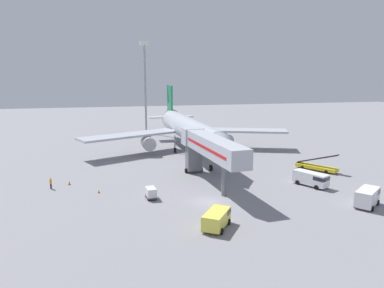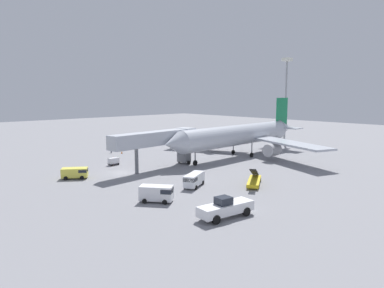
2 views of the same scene
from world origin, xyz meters
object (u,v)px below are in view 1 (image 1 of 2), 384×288
Objects in this scene: safety_cone_alpha at (99,191)px; safety_cone_bravo at (69,183)px; jet_bridge at (209,147)px; ground_crew_worker_foreground at (51,183)px; airplane_at_gate at (188,129)px; service_van_near_right at (368,196)px; service_van_far_center at (312,178)px; baggage_cart_near_left at (151,193)px; belt_loader_truck at (317,166)px; service_van_far_right at (217,218)px; apron_light_mast at (145,70)px.

safety_cone_bravo reaches higher than safety_cone_alpha.
jet_bridge reaches higher than ground_crew_worker_foreground.
airplane_at_gate reaches higher than service_van_near_right.
safety_cone_bravo is at bearing 33.36° from ground_crew_worker_foreground.
service_van_far_center is at bearing -10.86° from ground_crew_worker_foreground.
baggage_cart_near_left is (-9.60, -5.05, -5.04)m from jet_bridge.
service_van_far_center is 37.43m from safety_cone_bravo.
belt_loader_truck is at bearing 9.33° from jet_bridge.
service_van_far_right is at bearing -102.14° from jet_bridge.
safety_cone_alpha is (-16.68, -0.93, -5.64)m from jet_bridge.
service_van_far_right reaches higher than baggage_cart_near_left.
apron_light_mast is (-19.38, 56.80, 16.64)m from service_van_far_center.
airplane_at_gate is 27.67× the size of ground_crew_worker_foreground.
safety_cone_alpha is 6.90m from safety_cone_bravo.
service_van_far_center is 2.48× the size of baggage_cart_near_left.
service_van_near_right reaches higher than safety_cone_bravo.
service_van_far_right is 0.19× the size of apron_light_mast.
airplane_at_gate is 30.91m from baggage_cart_near_left.
service_van_far_right is at bearing -49.58° from safety_cone_alpha.
apron_light_mast is at bearing 108.30° from service_van_near_right.
service_van_far_right reaches higher than safety_cone_bravo.
airplane_at_gate is at bearing 82.34° from service_van_far_right.
safety_cone_bravo is at bearing 166.00° from service_van_far_center.
baggage_cart_near_left is at bearing -152.22° from jet_bridge.
service_van_far_right is at bearing -174.07° from service_van_near_right.
ground_crew_worker_foreground is 55.68m from apron_light_mast.
safety_cone_alpha is at bearing 158.84° from service_van_near_right.
airplane_at_gate is 77.97× the size of safety_cone_bravo.
safety_cone_alpha is 0.81× the size of safety_cone_bravo.
service_van_far_center is at bearing 104.98° from service_van_near_right.
baggage_cart_near_left is (-24.66, -0.26, -0.37)m from service_van_far_center.
jet_bridge is 22.37m from safety_cone_bravo.
jet_bridge is 4.31× the size of service_van_near_right.
jet_bridge is 3.75× the size of service_van_far_center.
service_van_near_right reaches higher than safety_cone_alpha.
ground_crew_worker_foreground is at bearing -178.96° from belt_loader_truck.
service_van_far_right reaches higher than ground_crew_worker_foreground.
service_van_near_right is 36.75m from safety_cone_alpha.
ground_crew_worker_foreground is at bearing 136.71° from service_van_far_right.
safety_cone_alpha is at bearing 173.04° from service_van_far_center.
service_van_far_center is (15.07, -4.80, -4.66)m from jet_bridge.
service_van_near_right is at bearing -21.16° from safety_cone_alpha.
service_van_far_right is 20.31m from safety_cone_alpha.
service_van_far_right is 0.99× the size of service_van_near_right.
service_van_far_center is 3.23× the size of ground_crew_worker_foreground.
service_van_far_right is (-3.52, -16.37, -4.78)m from jet_bridge.
service_van_far_center is at bearing -64.81° from airplane_at_gate.
airplane_at_gate is at bearing 85.53° from jet_bridge.
service_van_far_center is 0.22× the size of apron_light_mast.
ground_crew_worker_foreground is (-38.76, 7.44, -0.30)m from service_van_far_center.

